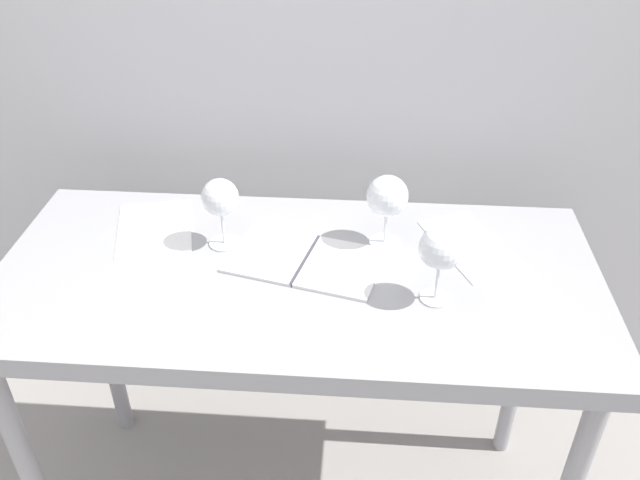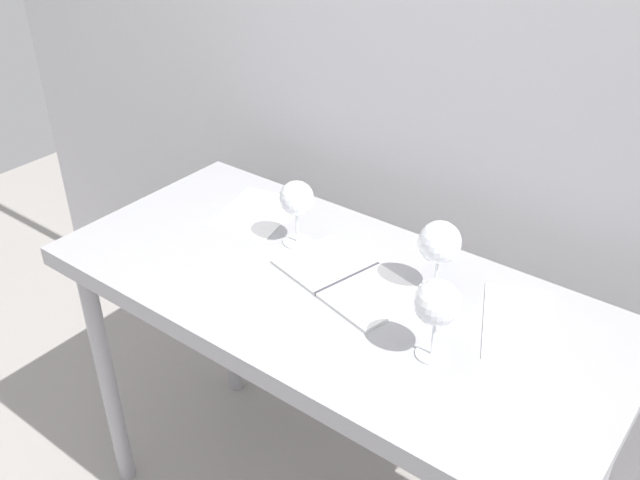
# 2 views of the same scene
# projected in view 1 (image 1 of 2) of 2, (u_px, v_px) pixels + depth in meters

# --- Properties ---
(back_wall) EXTENTS (3.80, 0.04, 2.60)m
(back_wall) POSITION_uv_depth(u_px,v_px,m) (314.00, 32.00, 1.69)
(back_wall) COLOR silver
(back_wall) RESTS_ON ground_plane
(steel_counter) EXTENTS (1.40, 0.65, 0.90)m
(steel_counter) POSITION_uv_depth(u_px,v_px,m) (298.00, 306.00, 1.57)
(steel_counter) COLOR #9C9CA1
(steel_counter) RESTS_ON ground_plane
(wine_glass_near_right) EXTENTS (0.10, 0.10, 0.18)m
(wine_glass_near_right) POSITION_uv_depth(u_px,v_px,m) (441.00, 250.00, 1.36)
(wine_glass_near_right) COLOR white
(wine_glass_near_right) RESTS_ON steel_counter
(wine_glass_far_left) EXTENTS (0.09, 0.09, 0.18)m
(wine_glass_far_left) POSITION_uv_depth(u_px,v_px,m) (220.00, 199.00, 1.53)
(wine_glass_far_left) COLOR white
(wine_glass_far_left) RESTS_ON steel_counter
(wine_glass_far_right) EXTENTS (0.10, 0.10, 0.18)m
(wine_glass_far_right) POSITION_uv_depth(u_px,v_px,m) (387.00, 198.00, 1.54)
(wine_glass_far_right) COLOR white
(wine_glass_far_right) RESTS_ON steel_counter
(open_notebook) EXTENTS (0.39, 0.28, 0.01)m
(open_notebook) POSITION_uv_depth(u_px,v_px,m) (305.00, 260.00, 1.54)
(open_notebook) COLOR white
(open_notebook) RESTS_ON steel_counter
(tasting_sheet_upper) EXTENTS (0.24, 0.31, 0.00)m
(tasting_sheet_upper) POSITION_uv_depth(u_px,v_px,m) (470.00, 246.00, 1.60)
(tasting_sheet_upper) COLOR white
(tasting_sheet_upper) RESTS_ON steel_counter
(tasting_sheet_lower) EXTENTS (0.24, 0.28, 0.00)m
(tasting_sheet_lower) POSITION_uv_depth(u_px,v_px,m) (155.00, 228.00, 1.66)
(tasting_sheet_lower) COLOR white
(tasting_sheet_lower) RESTS_ON steel_counter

